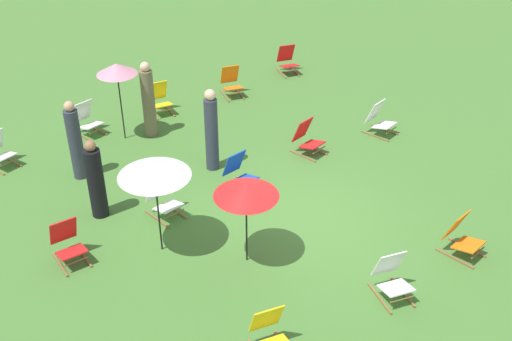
{
  "coord_description": "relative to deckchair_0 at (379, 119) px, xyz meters",
  "views": [
    {
      "loc": [
        -6.12,
        -7.73,
        7.29
      ],
      "look_at": [
        0.0,
        1.2,
        0.5
      ],
      "focal_mm": 43.57,
      "sensor_mm": 36.0,
      "label": 1
    }
  ],
  "objects": [
    {
      "name": "person_0",
      "position": [
        -6.91,
        0.64,
        0.41
      ],
      "size": [
        0.41,
        0.41,
        1.67
      ],
      "rotation": [
        0.0,
        0.0,
        4.42
      ],
      "color": "black",
      "rests_on": "ground"
    },
    {
      "name": "person_1",
      "position": [
        -4.16,
        0.9,
        0.55
      ],
      "size": [
        0.4,
        0.4,
        1.9
      ],
      "rotation": [
        0.0,
        0.0,
        2.12
      ],
      "color": "#333847",
      "rests_on": "ground"
    },
    {
      "name": "deckchair_2",
      "position": [
        -4.13,
        -0.11,
        0.0
      ],
      "size": [
        0.59,
        0.82,
        0.83
      ],
      "rotation": [
        0.0,
        0.0,
        0.16
      ],
      "color": "olive",
      "rests_on": "ground"
    },
    {
      "name": "deckchair_4",
      "position": [
        -1.78,
        3.87,
        0.0
      ],
      "size": [
        0.65,
        0.85,
        0.83
      ],
      "rotation": [
        0.0,
        0.0,
        -0.25
      ],
      "color": "olive",
      "rests_on": "ground"
    },
    {
      "name": "umbrella_1",
      "position": [
        -5.28,
        -2.14,
        1.15
      ],
      "size": [
        1.12,
        1.12,
        1.65
      ],
      "color": "black",
      "rests_on": "ground"
    },
    {
      "name": "deckchair_5",
      "position": [
        -3.86,
        4.02,
        0.0
      ],
      "size": [
        0.58,
        0.82,
        0.83
      ],
      "rotation": [
        0.0,
        0.0,
        -0.14
      ],
      "color": "olive",
      "rests_on": "ground"
    },
    {
      "name": "deckchair_0",
      "position": [
        0.0,
        0.0,
        0.0
      ],
      "size": [
        0.65,
        0.85,
        0.83
      ],
      "rotation": [
        0.0,
        0.0,
        0.25
      ],
      "color": "olive",
      "rests_on": "ground"
    },
    {
      "name": "umbrella_2",
      "position": [
        -5.21,
        3.26,
        1.41
      ],
      "size": [
        0.93,
        0.93,
        1.91
      ],
      "color": "black",
      "rests_on": "ground"
    },
    {
      "name": "deckchair_7",
      "position": [
        -5.87,
        -0.07,
        0.0
      ],
      "size": [
        0.6,
        0.83,
        0.83
      ],
      "rotation": [
        0.0,
        0.0,
        0.17
      ],
      "color": "olive",
      "rests_on": "ground"
    },
    {
      "name": "deckchair_9",
      "position": [
        -7.89,
        -0.34,
        0.0
      ],
      "size": [
        0.48,
        0.76,
        0.83
      ],
      "rotation": [
        0.0,
        0.0,
        0.0
      ],
      "color": "olive",
      "rests_on": "ground"
    },
    {
      "name": "deckchair_12",
      "position": [
        0.41,
        4.25,
        0.0
      ],
      "size": [
        0.65,
        0.86,
        0.83
      ],
      "rotation": [
        0.0,
        0.0,
        -0.26
      ],
      "color": "olive",
      "rests_on": "ground"
    },
    {
      "name": "deckchair_8",
      "position": [
        -1.99,
        -4.16,
        0.0
      ],
      "size": [
        0.6,
        0.83,
        0.83
      ],
      "rotation": [
        0.0,
        0.0,
        0.18
      ],
      "color": "olive",
      "rests_on": "ground"
    },
    {
      "name": "person_2",
      "position": [
        -4.6,
        3.07,
        0.53
      ],
      "size": [
        0.43,
        0.43,
        1.87
      ],
      "rotation": [
        0.0,
        0.0,
        0.92
      ],
      "color": "#72664C",
      "rests_on": "ground"
    },
    {
      "name": "deckchair_3",
      "position": [
        -6.17,
        -4.11,
        0.0
      ],
      "size": [
        0.62,
        0.84,
        0.83
      ],
      "rotation": [
        0.0,
        0.0,
        -0.2
      ],
      "color": "olive",
      "rests_on": "ground"
    },
    {
      "name": "deckchair_10",
      "position": [
        -2.03,
        0.25,
        0.0
      ],
      "size": [
        0.64,
        0.85,
        0.83
      ],
      "rotation": [
        0.0,
        0.0,
        0.23
      ],
      "color": "olive",
      "rests_on": "ground"
    },
    {
      "name": "person_3",
      "position": [
        -6.72,
        2.21,
        0.49
      ],
      "size": [
        0.41,
        0.41,
        1.8
      ],
      "rotation": [
        0.0,
        0.0,
        3.73
      ],
      "color": "#333847",
      "rests_on": "ground"
    },
    {
      "name": "ground_plane",
      "position": [
        -3.89,
        -1.6,
        -0.37
      ],
      "size": [
        40.0,
        40.0,
        0.0
      ],
      "primitive_type": "plane",
      "color": "#477A33"
    },
    {
      "name": "umbrella_0",
      "position": [
        -6.4,
        -1.01,
        1.37
      ],
      "size": [
        1.26,
        1.26,
        1.89
      ],
      "color": "black",
      "rests_on": "ground"
    },
    {
      "name": "deckchair_13",
      "position": [
        -5.84,
        3.99,
        0.0
      ],
      "size": [
        0.65,
        0.85,
        0.83
      ],
      "rotation": [
        0.0,
        0.0,
        0.25
      ],
      "color": "olive",
      "rests_on": "ground"
    },
    {
      "name": "deckchair_6",
      "position": [
        -3.8,
        -4.23,
        0.0
      ],
      "size": [
        0.65,
        0.85,
        0.83
      ],
      "rotation": [
        0.0,
        0.0,
        -0.25
      ],
      "color": "olive",
      "rests_on": "ground"
    }
  ]
}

